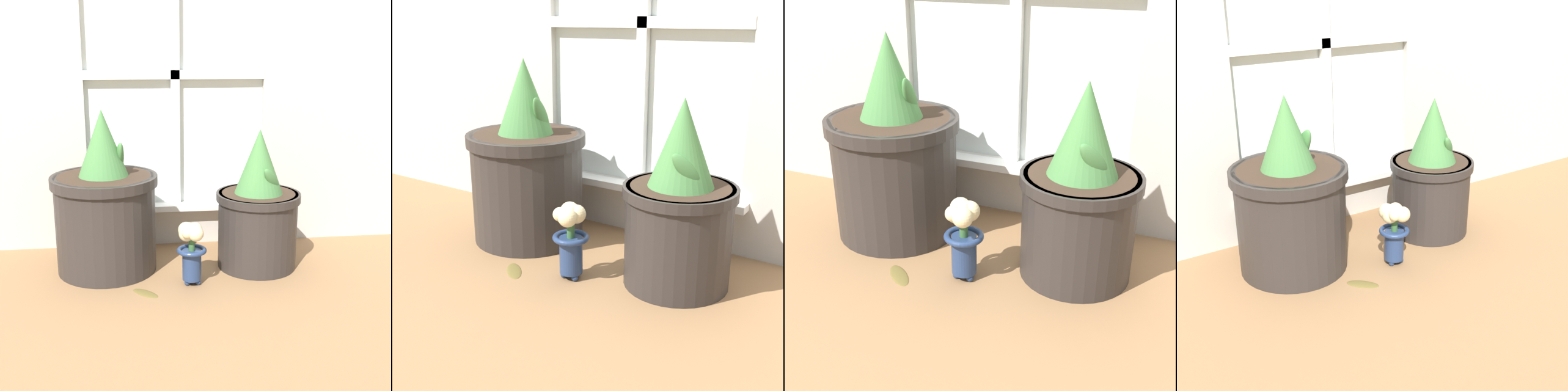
% 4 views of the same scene
% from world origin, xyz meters
% --- Properties ---
extents(ground_plane, '(10.00, 10.00, 0.00)m').
position_xyz_m(ground_plane, '(0.00, 0.00, 0.00)').
color(ground_plane, olive).
extents(potted_plant_left, '(0.39, 0.39, 0.61)m').
position_xyz_m(potted_plant_left, '(-0.29, 0.27, 0.24)').
color(potted_plant_left, '#2D2826').
rests_on(potted_plant_left, ground_plane).
extents(potted_plant_right, '(0.32, 0.32, 0.53)m').
position_xyz_m(potted_plant_right, '(0.29, 0.24, 0.22)').
color(potted_plant_right, '#2D2826').
rests_on(potted_plant_right, ground_plane).
extents(flower_vase, '(0.11, 0.11, 0.23)m').
position_xyz_m(flower_vase, '(0.02, 0.10, 0.15)').
color(flower_vase, navy).
rests_on(flower_vase, ground_plane).
extents(fallen_leaf, '(0.11, 0.11, 0.01)m').
position_xyz_m(fallen_leaf, '(-0.15, 0.03, 0.00)').
color(fallen_leaf, brown).
rests_on(fallen_leaf, ground_plane).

